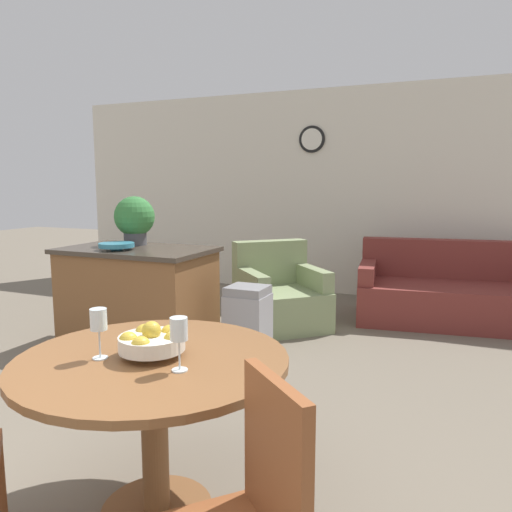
{
  "coord_description": "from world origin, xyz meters",
  "views": [
    {
      "loc": [
        1.61,
        -0.75,
        1.47
      ],
      "look_at": [
        0.18,
        2.62,
        0.94
      ],
      "focal_mm": 35.0,
      "sensor_mm": 36.0,
      "label": 1
    }
  ],
  "objects_px": {
    "wine_glass_right": "(179,331)",
    "armchair": "(280,298)",
    "wine_glass_left": "(99,322)",
    "couch": "(459,295)",
    "trash_bin": "(248,322)",
    "dining_table": "(153,394)",
    "fruit_bowl": "(152,341)",
    "potted_plant": "(135,218)",
    "teal_bowl": "(117,245)",
    "kitchen_island": "(138,296)"
  },
  "relations": [
    {
      "from": "fruit_bowl",
      "to": "armchair",
      "type": "distance_m",
      "value": 3.13
    },
    {
      "from": "dining_table",
      "to": "trash_bin",
      "type": "distance_m",
      "value": 2.13
    },
    {
      "from": "wine_glass_left",
      "to": "teal_bowl",
      "type": "xyz_separation_m",
      "value": [
        -1.41,
        1.89,
        0.04
      ]
    },
    {
      "from": "dining_table",
      "to": "fruit_bowl",
      "type": "bearing_deg",
      "value": 170.19
    },
    {
      "from": "wine_glass_left",
      "to": "trash_bin",
      "type": "distance_m",
      "value": 2.27
    },
    {
      "from": "couch",
      "to": "armchair",
      "type": "relative_size",
      "value": 1.87
    },
    {
      "from": "potted_plant",
      "to": "wine_glass_right",
      "type": "bearing_deg",
      "value": -50.13
    },
    {
      "from": "fruit_bowl",
      "to": "trash_bin",
      "type": "distance_m",
      "value": 2.18
    },
    {
      "from": "wine_glass_left",
      "to": "wine_glass_right",
      "type": "relative_size",
      "value": 1.0
    },
    {
      "from": "teal_bowl",
      "to": "couch",
      "type": "distance_m",
      "value": 3.56
    },
    {
      "from": "wine_glass_left",
      "to": "teal_bowl",
      "type": "bearing_deg",
      "value": 126.85
    },
    {
      "from": "dining_table",
      "to": "potted_plant",
      "type": "xyz_separation_m",
      "value": [
        -1.67,
        2.14,
        0.57
      ]
    },
    {
      "from": "kitchen_island",
      "to": "couch",
      "type": "bearing_deg",
      "value": 36.34
    },
    {
      "from": "wine_glass_right",
      "to": "armchair",
      "type": "xyz_separation_m",
      "value": [
        -0.74,
        3.13,
        -0.61
      ]
    },
    {
      "from": "dining_table",
      "to": "wine_glass_right",
      "type": "xyz_separation_m",
      "value": [
        0.19,
        -0.09,
        0.33
      ]
    },
    {
      "from": "dining_table",
      "to": "armchair",
      "type": "relative_size",
      "value": 1.01
    },
    {
      "from": "dining_table",
      "to": "wine_glass_right",
      "type": "height_order",
      "value": "wine_glass_right"
    },
    {
      "from": "dining_table",
      "to": "trash_bin",
      "type": "bearing_deg",
      "value": 102.99
    },
    {
      "from": "wine_glass_right",
      "to": "kitchen_island",
      "type": "xyz_separation_m",
      "value": [
        -1.72,
        2.05,
        -0.45
      ]
    },
    {
      "from": "trash_bin",
      "to": "couch",
      "type": "bearing_deg",
      "value": 48.88
    },
    {
      "from": "teal_bowl",
      "to": "trash_bin",
      "type": "relative_size",
      "value": 0.5
    },
    {
      "from": "armchair",
      "to": "dining_table",
      "type": "bearing_deg",
      "value": -122.85
    },
    {
      "from": "potted_plant",
      "to": "couch",
      "type": "relative_size",
      "value": 0.21
    },
    {
      "from": "wine_glass_right",
      "to": "armchair",
      "type": "height_order",
      "value": "wine_glass_right"
    },
    {
      "from": "potted_plant",
      "to": "armchair",
      "type": "distance_m",
      "value": 1.67
    },
    {
      "from": "potted_plant",
      "to": "armchair",
      "type": "xyz_separation_m",
      "value": [
        1.13,
        0.89,
        -0.85
      ]
    },
    {
      "from": "wine_glass_right",
      "to": "wine_glass_left",
      "type": "bearing_deg",
      "value": -177.95
    },
    {
      "from": "teal_bowl",
      "to": "trash_bin",
      "type": "xyz_separation_m",
      "value": [
        1.13,
        0.28,
        -0.64
      ]
    },
    {
      "from": "dining_table",
      "to": "teal_bowl",
      "type": "xyz_separation_m",
      "value": [
        -1.6,
        1.78,
        0.37
      ]
    },
    {
      "from": "couch",
      "to": "trash_bin",
      "type": "bearing_deg",
      "value": -138.79
    },
    {
      "from": "wine_glass_right",
      "to": "kitchen_island",
      "type": "height_order",
      "value": "wine_glass_right"
    },
    {
      "from": "trash_bin",
      "to": "wine_glass_right",
      "type": "bearing_deg",
      "value": -72.72
    },
    {
      "from": "dining_table",
      "to": "fruit_bowl",
      "type": "xyz_separation_m",
      "value": [
        -0.0,
        0.0,
        0.24
      ]
    },
    {
      "from": "wine_glass_left",
      "to": "couch",
      "type": "relative_size",
      "value": 0.1
    },
    {
      "from": "dining_table",
      "to": "kitchen_island",
      "type": "height_order",
      "value": "kitchen_island"
    },
    {
      "from": "kitchen_island",
      "to": "dining_table",
      "type": "bearing_deg",
      "value": -52.07
    },
    {
      "from": "wine_glass_right",
      "to": "kitchen_island",
      "type": "distance_m",
      "value": 2.72
    },
    {
      "from": "fruit_bowl",
      "to": "couch",
      "type": "relative_size",
      "value": 0.13
    },
    {
      "from": "dining_table",
      "to": "couch",
      "type": "distance_m",
      "value": 4.11
    },
    {
      "from": "wine_glass_right",
      "to": "potted_plant",
      "type": "bearing_deg",
      "value": 129.87
    },
    {
      "from": "wine_glass_right",
      "to": "teal_bowl",
      "type": "xyz_separation_m",
      "value": [
        -1.8,
        1.87,
        0.04
      ]
    },
    {
      "from": "wine_glass_right",
      "to": "trash_bin",
      "type": "bearing_deg",
      "value": 107.28
    },
    {
      "from": "wine_glass_left",
      "to": "couch",
      "type": "distance_m",
      "value": 4.31
    },
    {
      "from": "wine_glass_left",
      "to": "wine_glass_right",
      "type": "distance_m",
      "value": 0.38
    },
    {
      "from": "dining_table",
      "to": "wine_glass_left",
      "type": "distance_m",
      "value": 0.39
    },
    {
      "from": "wine_glass_left",
      "to": "armchair",
      "type": "relative_size",
      "value": 0.19
    },
    {
      "from": "kitchen_island",
      "to": "armchair",
      "type": "distance_m",
      "value": 1.46
    },
    {
      "from": "fruit_bowl",
      "to": "potted_plant",
      "type": "height_order",
      "value": "potted_plant"
    },
    {
      "from": "trash_bin",
      "to": "armchair",
      "type": "height_order",
      "value": "armchair"
    },
    {
      "from": "armchair",
      "to": "fruit_bowl",
      "type": "bearing_deg",
      "value": -122.86
    }
  ]
}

